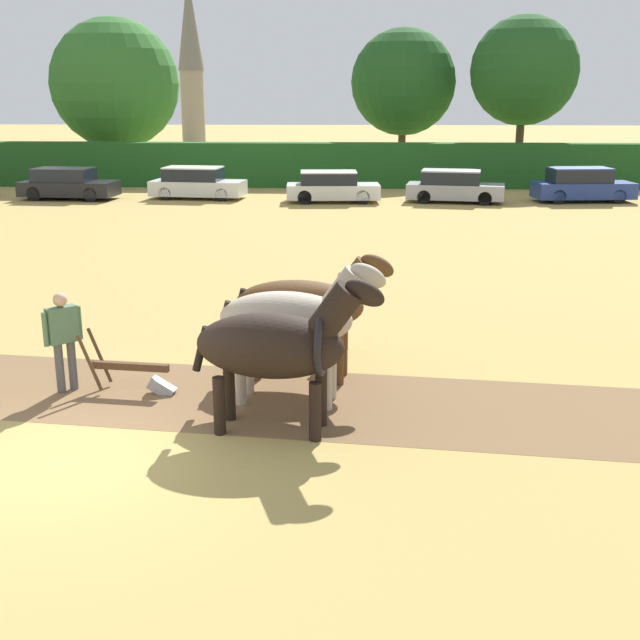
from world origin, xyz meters
name	(u,v)px	position (x,y,z in m)	size (l,w,h in m)	color
ground_plane	(72,458)	(0.00, 0.00, 0.00)	(240.00, 240.00, 0.00)	#A88E4C
plowed_furrow_strip	(106,390)	(-0.33, 2.63, 0.00)	(20.89, 2.99, 0.01)	brown
hedgerow	(285,165)	(0.00, 33.35, 1.16)	(77.86, 1.37, 2.32)	#1E511E
tree_left	(115,84)	(-10.29, 38.08, 5.38)	(7.43, 7.43, 9.10)	#4C3823
tree_center_left	(403,82)	(6.51, 38.86, 5.46)	(6.09, 6.09, 8.52)	#4C3823
tree_center	(524,71)	(12.95, 36.43, 6.02)	(5.89, 5.89, 8.98)	#423323
church_spire	(191,58)	(-11.11, 64.68, 7.90)	(2.33, 2.33, 15.10)	gray
draft_horse_lead_left	(278,345)	(2.77, 1.11, 1.33)	(2.91, 1.25, 2.43)	black
draft_horse_lead_right	(293,319)	(2.89, 2.27, 1.39)	(2.81, 1.16, 2.42)	#B2A38E
draft_horse_trail_left	(306,305)	(3.02, 3.42, 1.32)	(2.90, 1.17, 2.33)	#513319
plow	(137,374)	(0.25, 2.57, 0.32)	(1.62, 0.51, 1.13)	#4C331E
farmer_at_plow	(63,334)	(-0.96, 2.58, 1.00)	(0.51, 0.51, 1.71)	#4C4C4C
farmer_beside_team	(343,305)	(3.64, 4.95, 0.92)	(0.34, 0.62, 1.60)	#4C4C4C
parked_car_center_left	(68,184)	(-9.77, 27.57, 0.71)	(4.57, 2.17, 1.46)	black
parked_car_center	(197,183)	(-3.73, 28.11, 0.72)	(4.55, 2.24, 1.49)	silver
parked_car_center_right	(332,187)	(2.72, 27.13, 0.69)	(4.34, 2.02, 1.42)	silver
parked_car_right	(454,187)	(8.33, 27.32, 0.71)	(4.61, 2.42, 1.47)	#9E9EA8
parked_car_far_right	(582,185)	(14.25, 27.79, 0.75)	(4.65, 2.17, 1.56)	navy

